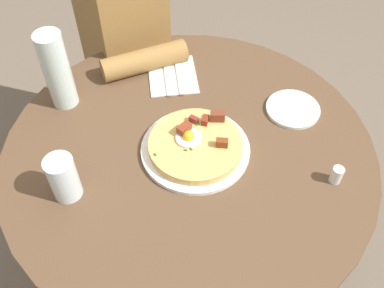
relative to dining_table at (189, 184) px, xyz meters
The scene contains 12 objects.
ground_plane 0.55m from the dining_table, ahead, with size 6.00×6.00×0.00m, color #6B5B4C.
dining_table is the anchor object (origin of this frame).
person_seated 0.62m from the dining_table, behind, with size 0.51×0.29×1.14m.
pizza_plate 0.18m from the dining_table, 28.79° to the left, with size 0.28×0.28×0.01m, color white.
breakfast_pizza 0.19m from the dining_table, 36.01° to the left, with size 0.24×0.24×0.05m.
bread_plate 0.36m from the dining_table, 87.59° to the left, with size 0.15×0.15×0.01m, color silver.
napkin 0.33m from the dining_table, 162.87° to the left, with size 0.17×0.14×0.00m, color white.
fork 0.33m from the dining_table, 159.21° to the left, with size 0.18×0.01×0.01m, color silver.
knife 0.33m from the dining_table, 166.52° to the left, with size 0.18×0.01×0.01m, color silver.
water_glass 0.39m from the dining_table, 91.02° to the right, with size 0.07×0.07×0.12m, color silver.
water_bottle 0.48m from the dining_table, 143.21° to the right, with size 0.07×0.07×0.23m, color silver.
salt_shaker 0.42m from the dining_table, 46.23° to the left, with size 0.03×0.03×0.05m, color white.
Camera 1 is at (0.65, -0.33, 1.59)m, focal length 41.13 mm.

